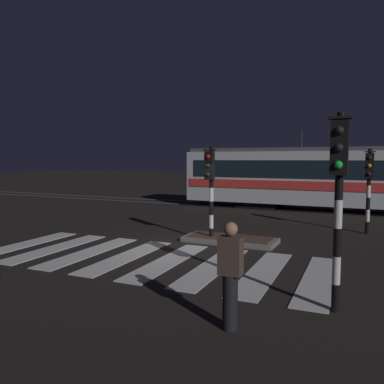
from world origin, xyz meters
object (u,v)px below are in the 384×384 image
Objects in this scene: traffic_light_corner_near_right at (339,182)px; tram at (354,177)px; traffic_light_median_centre at (210,180)px; pedestrian_waiting_at_kerb at (230,275)px; traffic_light_corner_far_right at (369,178)px.

traffic_light_corner_near_right is 0.20× the size of tram.
tram is (-0.44, 13.87, -0.53)m from traffic_light_corner_near_right.
traffic_light_median_centre is 1.79× the size of pedestrian_waiting_at_kerb.
traffic_light_corner_far_right is 0.99× the size of traffic_light_median_centre.
traffic_light_median_centre is at bearing -111.48° from tram.
tram is (3.74, 9.51, -0.27)m from traffic_light_median_centre.
traffic_light_corner_near_right is at bearing 44.26° from pedestrian_waiting_at_kerb.
tram reaches higher than pedestrian_waiting_at_kerb.
traffic_light_corner_far_right reaches higher than pedestrian_waiting_at_kerb.
traffic_light_corner_far_right is at bearing -82.44° from tram.
traffic_light_corner_near_right is 6.04m from traffic_light_median_centre.
traffic_light_median_centre is (-4.18, 4.36, -0.26)m from traffic_light_corner_near_right.
traffic_light_corner_near_right reaches higher than traffic_light_corner_far_right.
pedestrian_waiting_at_kerb is (-1.76, -9.39, -1.12)m from traffic_light_corner_far_right.
traffic_light_median_centre is 6.47m from pedestrian_waiting_at_kerb.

